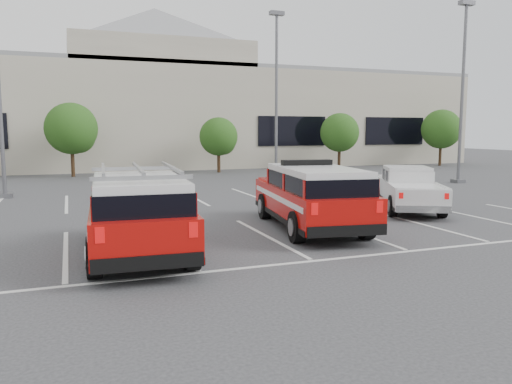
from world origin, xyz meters
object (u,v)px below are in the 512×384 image
Objects in this scene: convention_building at (133,111)px; tree_mid_right at (220,138)px; white_pickup at (408,193)px; ladder_suv at (138,220)px; tree_mid_left at (73,130)px; fire_chief_suv at (311,201)px; light_pole_mid at (276,96)px; tree_right at (340,134)px; tree_far_right at (442,131)px; light_pole_right at (462,93)px.

tree_mid_right is at bearing -63.43° from convention_building.
white_pickup is 11.27m from ladder_suv.
tree_mid_left is at bearing -117.40° from convention_building.
fire_chief_suv is 5.65m from ladder_suv.
tree_right is at bearing 36.77° from light_pole_mid.
ladder_suv is at bearing -96.80° from convention_building.
tree_far_right is 36.87m from ladder_suv.
tree_far_right is 0.47× the size of light_pole_mid.
convention_building is 10.82× the size of white_pickup.
tree_far_right is at bearing 0.00° from tree_mid_right.
tree_right is 0.43× the size of light_pole_right.
fire_chief_suv is 1.13× the size of white_pickup.
ladder_suv is (1.19, -22.91, -2.16)m from tree_mid_left.
ladder_suv is (-10.72, -16.86, -4.31)m from light_pole_mid.
tree_far_right is at bearing 50.95° from fire_chief_suv.
white_pickup is (11.85, -19.28, -2.39)m from tree_mid_left.
light_pole_right is at bearing 41.66° from fire_chief_suv.
tree_right is 0.78× the size of ladder_suv.
convention_building is at bearing 62.60° from tree_mid_left.
light_pole_right is at bearing 65.86° from white_pickup.
white_pickup is 0.97× the size of ladder_suv.
fire_chief_suv is (1.53, -31.19, -3.86)m from convention_building.
tree_right is 10.00m from tree_far_right.
light_pole_right reaches higher than tree_mid_left.
ladder_suv is at bearing -111.04° from tree_mid_right.
convention_building is 17.96m from tree_right.
tree_far_right is at bearing 41.90° from ladder_suv.
ladder_suv is (-8.81, -22.91, -1.62)m from tree_mid_right.
tree_mid_left is 23.04m from ladder_suv.
tree_mid_right reaches higher than ladder_suv.
light_pole_right is at bearing -47.83° from tree_mid_right.
tree_right is (20.00, -0.00, -0.27)m from tree_mid_left.
ladder_suv is at bearing -155.75° from fire_chief_suv.
convention_building is 13.58× the size of tree_right.
light_pole_right is at bearing -33.69° from light_pole_mid.
tree_mid_left is 30.00m from tree_far_right.
tree_far_right is 26.58m from white_pickup.
tree_mid_right is 0.72× the size of white_pickup.
light_pole_mid is at bearing -66.74° from convention_building.
tree_far_right is 31.75m from fire_chief_suv.
tree_mid_left is at bearing 180.00° from tree_far_right.
fire_chief_suv is at bearing 19.15° from ladder_suv.
tree_far_right is 0.78× the size of fire_chief_suv.
tree_far_right is (24.91, -9.82, -1.68)m from convention_building.
convention_building is at bearing 116.57° from tree_mid_right.
tree_right is at bearing -180.00° from tree_far_right.
light_pole_right reaches higher than fire_chief_suv.
tree_mid_left is 1.21× the size of tree_mid_right.
tree_mid_left is at bearing 153.08° from light_pole_mid.
light_pole_mid is at bearing 79.49° from fire_chief_suv.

